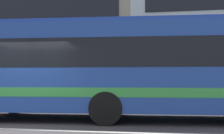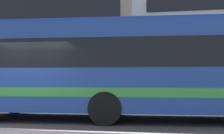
{
  "view_description": "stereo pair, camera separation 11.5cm",
  "coord_description": "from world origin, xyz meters",
  "views": [
    {
      "loc": [
        3.87,
        -6.99,
        1.38
      ],
      "look_at": [
        2.3,
        2.66,
        1.8
      ],
      "focal_mm": 43.76,
      "sensor_mm": 36.0,
      "label": 1
    },
    {
      "loc": [
        3.98,
        -6.97,
        1.38
      ],
      "look_at": [
        2.3,
        2.66,
        1.8
      ],
      "focal_mm": 43.76,
      "sensor_mm": 36.0,
      "label": 2
    }
  ],
  "objects": [
    {
      "name": "lane_centre_line",
      "position": [
        0.0,
        0.0,
        0.0
      ],
      "size": [
        60.0,
        0.16,
        0.01
      ],
      "primitive_type": "cube",
      "color": "silver",
      "rests_on": "ground_plane"
    },
    {
      "name": "ground_plane",
      "position": [
        0.0,
        0.0,
        0.0
      ],
      "size": [
        160.0,
        160.0,
        0.0
      ],
      "primitive_type": "plane",
      "color": "#473F43"
    },
    {
      "name": "hedge_row_far",
      "position": [
        2.67,
        5.69,
        0.38
      ],
      "size": [
        17.33,
        1.1,
        0.77
      ],
      "primitive_type": "cube",
      "color": "#327127",
      "rests_on": "ground_plane"
    },
    {
      "name": "transit_bus",
      "position": [
        3.0,
        2.2,
        1.8
      ],
      "size": [
        11.32,
        3.24,
        3.26
      ],
      "color": "#22459B",
      "rests_on": "ground_plane"
    },
    {
      "name": "apartment_block_left",
      "position": [
        -6.7,
        14.48,
        5.35
      ],
      "size": [
        18.03,
        9.48,
        10.7
      ],
      "color": "#A09483",
      "rests_on": "ground_plane"
    }
  ]
}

